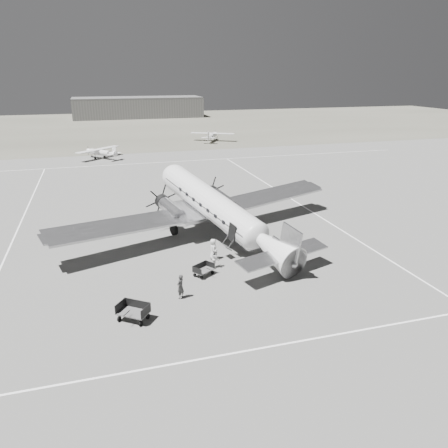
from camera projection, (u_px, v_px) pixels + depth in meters
The scene contains 15 objects.
ground at pixel (227, 250), 37.34m from camera, with size 260.00×260.00×0.00m, color slate.
taxi_line_near at pixel (299, 341), 24.65m from camera, with size 60.00×0.15×0.01m, color white.
taxi_line_right at pixel (351, 236), 40.54m from camera, with size 0.15×80.00×0.01m, color white.
taxi_line_left at pixel (17, 232), 41.58m from camera, with size 0.15×60.00×0.01m, color white.
taxi_line_horizon at pixel (159, 162), 73.57m from camera, with size 90.00×0.15×0.01m, color white.
grass_infield at pixel (130, 126), 123.38m from camera, with size 260.00×90.00×0.01m, color #666456.
hangar_main at pixel (138, 107), 146.28m from camera, with size 42.00×14.00×6.60m.
dc3_airliner at pixel (218, 211), 38.67m from camera, with size 29.21×20.27×5.56m, color #AFAFB2, non-canonical shape.
light_plane_left at pixel (100, 153), 76.59m from camera, with size 9.20×7.47×1.91m, color silver, non-canonical shape.
light_plane_right at pixel (212, 137), 95.91m from camera, with size 9.78×7.94×2.03m, color silver, non-canonical shape.
baggage_cart_near at pixel (204, 270), 32.52m from camera, with size 1.57×1.11×0.89m, color #515151, non-canonical shape.
baggage_cart_far at pixel (133, 312), 26.61m from camera, with size 1.95×1.38×1.10m, color #515151, non-canonical shape.
ground_crew at pixel (180, 286), 29.13m from camera, with size 0.63×0.41×1.72m, color #333333.
ramp_agent at pixel (216, 259), 33.80m from camera, with size 0.72×0.56×1.48m, color silver.
passenger at pixel (213, 249), 35.22m from camera, with size 0.85×0.56×1.75m, color silver.
Camera 1 is at (-10.05, -33.03, 14.38)m, focal length 35.00 mm.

